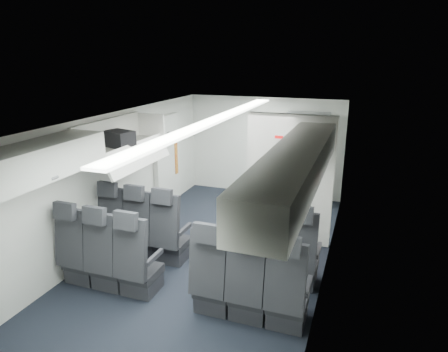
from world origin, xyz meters
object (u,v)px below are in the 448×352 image
Objects in this scene: galley_unit at (305,159)px; carry_on_bag at (119,139)px; flight_attendant at (260,180)px; seat_row_front at (202,243)px; boarding_door at (167,161)px; seat_row_mid at (174,274)px.

carry_on_bag is (-2.36, -3.06, 0.85)m from galley_unit.
seat_row_front is at bearing 175.06° from flight_attendant.
carry_on_bag is at bearing -127.66° from galley_unit.
galley_unit is 2.84m from boarding_door.
flight_attendant is at bearing -3.74° from boarding_door.
carry_on_bag is at bearing 142.16° from seat_row_mid.
seat_row_mid is 1.75× the size of galley_unit.
boarding_door is at bearing 113.33° from carry_on_bag.
galley_unit reaches higher than seat_row_mid.
carry_on_bag is at bearing -83.10° from boarding_door.
flight_attendant is (0.33, 1.96, 0.41)m from seat_row_front.
seat_row_front is 1.00× the size of seat_row_mid.
seat_row_mid is 4.30m from galley_unit.
seat_row_mid is (0.00, -0.90, 0.00)m from seat_row_front.
boarding_door reaches higher than seat_row_mid.
seat_row_front is 1.79× the size of boarding_door.
boarding_door is at bearing 118.77° from seat_row_mid.
carry_on_bag is (-1.74, -1.76, 0.98)m from flight_attendant.
seat_row_mid is 2.91m from flight_attendant.
seat_row_mid is at bearing -90.00° from seat_row_front.
galley_unit is 1.02× the size of boarding_door.
galley_unit is 1.44m from flight_attendant.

